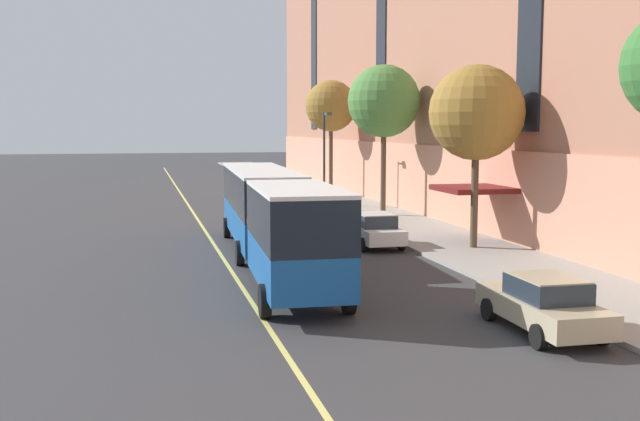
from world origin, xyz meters
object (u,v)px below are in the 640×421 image
street_tree_far_uptown (384,102)px  city_bus (271,213)px  fire_hydrant (314,197)px  street_tree_far_downtown (331,106)px  parked_car_white_0 (273,186)px  parked_car_champagne_4 (543,304)px  street_tree_mid_block (476,113)px  street_lamp (325,148)px  parked_car_white_2 (304,200)px  parked_car_white_1 (374,230)px  parked_car_champagne_5 (337,214)px

street_tree_far_uptown → city_bus: bearing=-123.7°
fire_hydrant → street_tree_far_downtown: bearing=59.7°
parked_car_white_0 → city_bus: bearing=-100.2°
city_bus → parked_car_champagne_4: 12.69m
city_bus → street_tree_mid_block: (9.37, 1.37, 3.97)m
street_tree_mid_block → street_lamp: size_ratio=1.27×
parked_car_champagne_4 → street_tree_far_downtown: 38.90m
parked_car_white_2 → street_tree_far_uptown: street_tree_far_uptown is taller
parked_car_white_0 → fire_hydrant: (1.75, -6.99, -0.29)m
street_tree_mid_block → fire_hydrant: street_tree_mid_block is taller
parked_car_champagne_4 → fire_hydrant: bearing=87.1°
parked_car_white_1 → city_bus: bearing=-147.3°
fire_hydrant → city_bus: bearing=-107.3°
parked_car_champagne_5 → street_tree_mid_block: 10.93m
street_tree_mid_block → street_tree_far_uptown: 12.73m
street_tree_far_uptown → fire_hydrant: bearing=104.3°
parked_car_white_2 → street_tree_far_downtown: street_tree_far_downtown is taller
parked_car_white_0 → parked_car_champagne_4: size_ratio=0.96×
parked_car_champagne_4 → street_tree_mid_block: (4.01, 12.79, 5.29)m
parked_car_white_0 → street_tree_far_uptown: street_tree_far_uptown is taller
city_bus → street_tree_far_downtown: street_tree_far_downtown is taller
parked_car_white_1 → parked_car_white_2: same height
street_tree_far_downtown → street_lamp: size_ratio=1.40×
parked_car_white_1 → parked_car_white_2: bearing=90.4°
street_tree_far_downtown → fire_hydrant: street_tree_far_downtown is taller
parked_car_white_1 → street_tree_far_downtown: street_tree_far_downtown is taller
city_bus → fire_hydrant: 24.04m
parked_car_white_1 → parked_car_champagne_4: (-0.01, -14.87, 0.00)m
city_bus → parked_car_white_1: 6.51m
street_tree_mid_block → parked_car_champagne_5: bearing=114.4°
street_tree_far_uptown → street_lamp: size_ratio=1.43×
parked_car_champagne_5 → street_tree_far_uptown: 8.36m
parked_car_white_1 → parked_car_champagne_5: bearing=89.5°
parked_car_white_2 → street_tree_far_uptown: 8.28m
parked_car_white_0 → parked_car_champagne_5: same height
parked_car_white_1 → street_lamp: 16.99m
parked_car_white_2 → street_tree_far_downtown: bearing=65.6°
parked_car_white_1 → parked_car_champagne_5: size_ratio=1.06×
street_tree_far_downtown → parked_car_champagne_4: bearing=-96.0°
city_bus → street_tree_mid_block: bearing=8.3°
parked_car_champagne_5 → parked_car_white_0: bearing=90.2°
street_tree_far_downtown → fire_hydrant: (-2.25, -3.86, -6.54)m
parked_car_white_1 → street_tree_mid_block: (4.00, -2.07, 5.29)m
city_bus → street_tree_far_downtown: bearing=70.7°
parked_car_white_1 → parked_car_champagne_4: size_ratio=0.97×
parked_car_champagne_5 → parked_car_champagne_4: bearing=-90.2°
parked_car_white_0 → street_lamp: 10.58m
city_bus → parked_car_champagne_4: size_ratio=4.22×
street_tree_far_uptown → parked_car_white_0: bearing=104.2°
fire_hydrant → parked_car_white_0: bearing=104.1°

